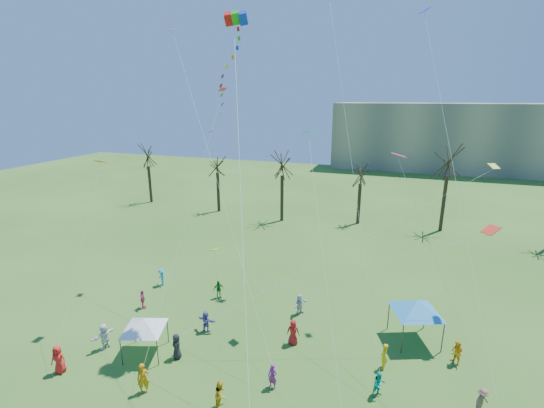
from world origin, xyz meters
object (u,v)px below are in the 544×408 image
(big_box_kite, at_px, (229,84))
(canopy_tent_blue, at_px, (417,306))
(distant_building, at_px, (471,138))
(canopy_tent_white, at_px, (144,324))

(big_box_kite, height_order, canopy_tent_blue, big_box_kite)
(big_box_kite, xyz_separation_m, canopy_tent_blue, (12.28, 2.75, -14.54))
(big_box_kite, relative_size, canopy_tent_blue, 6.15)
(distant_building, xyz_separation_m, canopy_tent_white, (-29.83, -77.40, -5.25))
(distant_building, height_order, canopy_tent_blue, distant_building)
(canopy_tent_white, bearing_deg, big_box_kite, 43.98)
(big_box_kite, bearing_deg, canopy_tent_white, -136.02)
(big_box_kite, xyz_separation_m, canopy_tent_white, (-4.54, -4.38, -14.94))
(big_box_kite, relative_size, canopy_tent_white, 7.11)
(canopy_tent_white, distance_m, canopy_tent_blue, 18.28)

